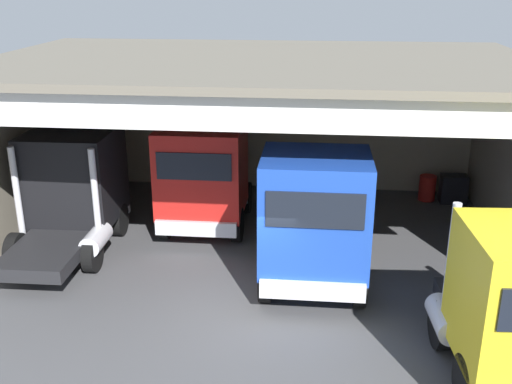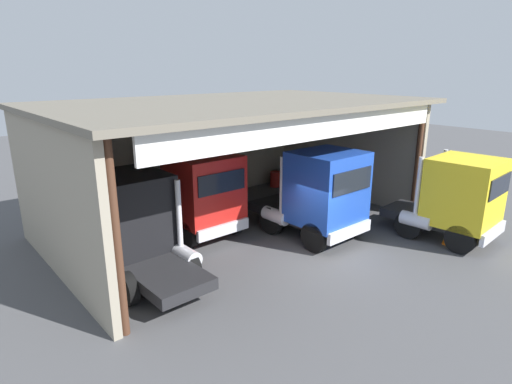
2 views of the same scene
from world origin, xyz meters
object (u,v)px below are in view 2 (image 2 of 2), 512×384
Objects in this scene: oil_drum at (275,179)px; tool_cart at (288,176)px; truck_red_right_bay at (200,193)px; truck_black_center_left_bay at (133,224)px; truck_blue_yard_outside at (320,194)px; traffic_cone at (447,238)px; truck_yellow_left_bay at (457,197)px.

tool_cart reaches higher than oil_drum.
tool_cart is (8.28, 3.26, -1.29)m from truck_red_right_bay.
oil_drum is at bearing 23.20° from truck_black_center_left_bay.
truck_black_center_left_bay is 5.72× the size of oil_drum.
oil_drum is at bearing -120.39° from truck_blue_yard_outside.
tool_cart is at bearing 81.72° from traffic_cone.
truck_red_right_bay reaches higher than truck_black_center_left_bay.
truck_red_right_bay is at bearing 21.69° from truck_black_center_left_bay.
oil_drum is at bearing -93.89° from truck_yellow_left_bay.
truck_yellow_left_bay reaches higher than truck_red_right_bay.
tool_cart is (0.87, -0.16, 0.05)m from oil_drum.
truck_black_center_left_bay is at bearing -158.17° from tool_cart.
tool_cart is (11.85, 4.75, -1.29)m from truck_black_center_left_bay.
truck_black_center_left_bay is 1.04× the size of truck_red_right_bay.
truck_black_center_left_bay is 7.24m from truck_blue_yard_outside.
tool_cart is 10.51m from traffic_cone.
truck_red_right_bay reaches higher than oil_drum.
truck_red_right_bay is (3.58, 1.49, 0.00)m from truck_black_center_left_bay.
truck_black_center_left_bay is 11.88m from traffic_cone.
traffic_cone is at bearing 133.34° from truck_red_right_bay.
truck_black_center_left_bay is 3.87m from truck_red_right_bay.
truck_blue_yard_outside is at bearing -120.31° from oil_drum.
oil_drum is at bearing -155.30° from truck_red_right_bay.
tool_cart is at bearing -126.14° from truck_blue_yard_outside.
traffic_cone is at bearing 132.10° from truck_blue_yard_outside.
oil_drum is 10.58m from traffic_cone.
traffic_cone is (-0.65, -10.56, -0.17)m from oil_drum.
truck_blue_yard_outside reaches higher than truck_red_right_bay.
truck_red_right_bay is 9.95m from traffic_cone.
truck_blue_yard_outside is 5.35m from truck_yellow_left_bay.
traffic_cone is at bearing 4.10° from truck_yellow_left_bay.
truck_blue_yard_outside reaches higher than truck_black_center_left_bay.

